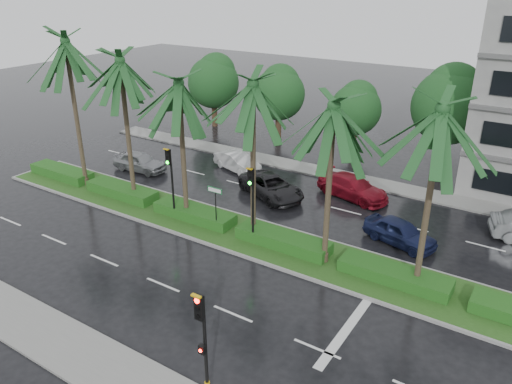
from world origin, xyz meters
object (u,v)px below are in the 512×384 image
Objects in this scene: street_sign at (215,198)px; car_darkgrey at (271,186)px; car_white at (237,162)px; signal_near at (203,343)px; car_silver at (140,162)px; signal_median_left at (170,173)px; car_blue at (400,232)px; car_red at (353,187)px.

street_sign reaches higher than car_darkgrey.
car_white is 0.80× the size of car_darkgrey.
signal_near reaches higher than car_darkgrey.
car_silver is at bearing 139.99° from car_white.
car_white is at bearing 99.75° from signal_median_left.
car_darkgrey reaches higher than car_white.
car_blue is (12.00, 4.54, -2.32)m from signal_median_left.
signal_near is 17.35m from car_darkgrey.
car_blue is (9.00, 4.35, -1.44)m from street_sign.
street_sign is 9.77m from car_white.
signal_median_left is 9.16m from car_white.
signal_near is 18.75m from car_red.
signal_near is at bearing -44.09° from signal_median_left.
car_white is 5.22m from car_darkgrey.
car_white is at bearing 121.98° from signal_near.
signal_median_left is 13.04m from car_blue.
street_sign is (-7.00, 9.87, -0.38)m from signal_near.
signal_median_left is at bearing 135.91° from signal_near.
signal_near reaches higher than car_red.
car_darkgrey reaches higher than car_blue.
car_white is (-11.50, 18.42, -1.83)m from signal_near.
street_sign is at bearing 125.34° from signal_near.
car_red reaches higher than car_silver.
car_silver is 0.81× the size of car_darkgrey.
signal_median_left is 9.21m from car_silver.
car_darkgrey is (3.00, 6.09, -2.29)m from signal_median_left.
signal_median_left is at bearing -176.53° from street_sign.
car_blue is (4.50, -4.27, -0.03)m from car_red.
car_darkgrey is at bearing -103.55° from car_white.
car_white is at bearing 117.76° from street_sign.
car_blue is at bearing -74.81° from car_darkgrey.
car_red is (4.50, 8.62, -1.41)m from street_sign.
car_darkgrey is (-7.00, 15.78, -1.80)m from signal_near.
car_blue is (9.00, -1.55, -0.03)m from car_darkgrey.
signal_median_left is (-10.00, 9.69, 0.49)m from signal_near.
signal_near is at bearing -172.78° from car_blue.
signal_near reaches higher than street_sign.
car_silver is (-10.50, 4.64, -1.42)m from street_sign.
signal_near is 1.68× the size of street_sign.
signal_median_left reaches higher than car_silver.
car_blue reaches higher than car_white.
signal_median_left is 1.07× the size of car_white.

